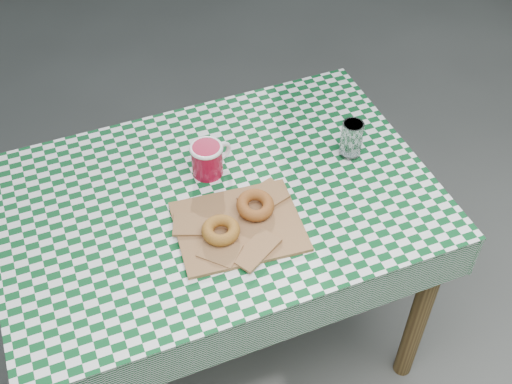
% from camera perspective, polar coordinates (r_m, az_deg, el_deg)
% --- Properties ---
extents(ground, '(60.00, 60.00, 0.00)m').
position_cam_1_polar(ground, '(2.38, -3.96, -13.26)').
color(ground, '#4A4A45').
rests_on(ground, ground).
extents(table, '(1.22, 0.85, 0.75)m').
position_cam_1_polar(table, '(2.08, -3.06, -7.64)').
color(table, '#51371C').
rests_on(table, ground).
extents(tablecloth, '(1.25, 0.87, 0.01)m').
position_cam_1_polar(tablecloth, '(1.78, -3.53, -0.48)').
color(tablecloth, '#0B491F').
rests_on(tablecloth, table).
extents(paper_bag, '(0.34, 0.28, 0.02)m').
position_cam_1_polar(paper_bag, '(1.70, -1.54, -2.98)').
color(paper_bag, '#9B6F43').
rests_on(paper_bag, tablecloth).
extents(bagel_front, '(0.11, 0.11, 0.03)m').
position_cam_1_polar(bagel_front, '(1.66, -3.13, -3.41)').
color(bagel_front, '#A06421').
rests_on(bagel_front, paper_bag).
extents(bagel_back, '(0.12, 0.12, 0.03)m').
position_cam_1_polar(bagel_back, '(1.71, -0.06, -1.17)').
color(bagel_back, brown).
rests_on(bagel_back, paper_bag).
extents(coffee_mug, '(0.23, 0.23, 0.10)m').
position_cam_1_polar(coffee_mug, '(1.82, -4.35, 2.86)').
color(coffee_mug, maroon).
rests_on(coffee_mug, tablecloth).
extents(drinking_glass, '(0.08, 0.08, 0.11)m').
position_cam_1_polar(drinking_glass, '(1.89, 8.43, 4.65)').
color(drinking_glass, silver).
rests_on(drinking_glass, tablecloth).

